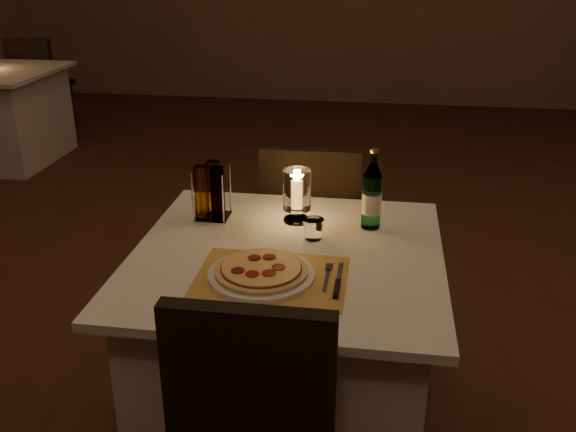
# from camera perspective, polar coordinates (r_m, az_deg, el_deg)

# --- Properties ---
(floor) EXTENTS (8.00, 10.00, 0.02)m
(floor) POSITION_cam_1_polar(r_m,az_deg,el_deg) (2.77, 4.05, -14.17)
(floor) COLOR #4D2618
(floor) RESTS_ON ground
(main_table) EXTENTS (1.00, 1.00, 0.74)m
(main_table) POSITION_cam_1_polar(r_m,az_deg,el_deg) (2.27, -0.08, -11.57)
(main_table) COLOR silver
(main_table) RESTS_ON ground
(chair_far) EXTENTS (0.42, 0.42, 0.90)m
(chair_far) POSITION_cam_1_polar(r_m,az_deg,el_deg) (2.80, 2.13, -0.32)
(chair_far) COLOR black
(chair_far) RESTS_ON ground
(placemat) EXTENTS (0.45, 0.34, 0.00)m
(placemat) POSITION_cam_1_polar(r_m,az_deg,el_deg) (1.92, -1.49, -5.52)
(placemat) COLOR #C39243
(placemat) RESTS_ON main_table
(plate) EXTENTS (0.32, 0.32, 0.01)m
(plate) POSITION_cam_1_polar(r_m,az_deg,el_deg) (1.92, -2.38, -5.22)
(plate) COLOR white
(plate) RESTS_ON placemat
(pizza) EXTENTS (0.28, 0.28, 0.02)m
(pizza) POSITION_cam_1_polar(r_m,az_deg,el_deg) (1.92, -2.39, -4.80)
(pizza) COLOR #D8B77F
(pizza) RESTS_ON plate
(fork) EXTENTS (0.02, 0.18, 0.00)m
(fork) POSITION_cam_1_polar(r_m,az_deg,el_deg) (1.93, 3.53, -5.29)
(fork) COLOR silver
(fork) RESTS_ON placemat
(knife) EXTENTS (0.02, 0.22, 0.01)m
(knife) POSITION_cam_1_polar(r_m,az_deg,el_deg) (1.87, 4.43, -6.15)
(knife) COLOR black
(knife) RESTS_ON placemat
(tumbler) EXTENTS (0.07, 0.07, 0.07)m
(tumbler) POSITION_cam_1_polar(r_m,az_deg,el_deg) (2.16, 2.27, -1.17)
(tumbler) COLOR white
(tumbler) RESTS_ON main_table
(water_bottle) EXTENTS (0.07, 0.07, 0.28)m
(water_bottle) POSITION_cam_1_polar(r_m,az_deg,el_deg) (2.23, 7.46, 1.71)
(water_bottle) COLOR #559E6B
(water_bottle) RESTS_ON main_table
(hurricane_candle) EXTENTS (0.10, 0.10, 0.19)m
(hurricane_candle) POSITION_cam_1_polar(r_m,az_deg,el_deg) (2.27, 0.80, 2.19)
(hurricane_candle) COLOR white
(hurricane_candle) RESTS_ON main_table
(cruet_caddy) EXTENTS (0.12, 0.12, 0.21)m
(cruet_caddy) POSITION_cam_1_polar(r_m,az_deg,el_deg) (2.31, -6.86, 2.00)
(cruet_caddy) COLOR white
(cruet_caddy) RESTS_ON main_table
(neighbor_chair_lb) EXTENTS (0.42, 0.42, 0.90)m
(neighbor_chair_lb) POSITION_cam_1_polar(r_m,az_deg,el_deg) (6.31, -21.37, 11.43)
(neighbor_chair_lb) COLOR black
(neighbor_chair_lb) RESTS_ON ground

